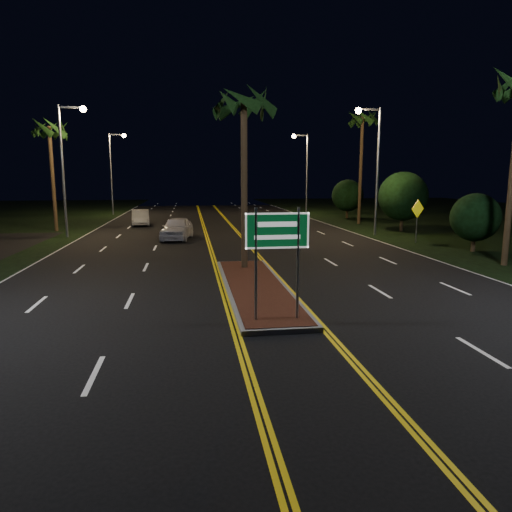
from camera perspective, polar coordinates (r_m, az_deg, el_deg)
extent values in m
plane|color=black|center=(10.69, 5.47, -13.12)|extent=(120.00, 120.00, 0.00)
cube|color=gray|center=(17.22, -0.05, -3.92)|extent=(2.25, 10.25, 0.15)
cube|color=#592819|center=(17.20, -0.05, -3.65)|extent=(2.00, 10.00, 0.02)
cylinder|color=gray|center=(12.71, -0.02, -1.11)|extent=(0.08, 0.08, 3.20)
cylinder|color=gray|center=(12.94, 5.25, -0.96)|extent=(0.08, 0.08, 3.20)
cube|color=#07471E|center=(12.67, 2.67, 3.19)|extent=(1.80, 0.04, 1.00)
cube|color=white|center=(12.64, 2.69, 3.18)|extent=(1.80, 0.01, 1.00)
cylinder|color=gray|center=(34.64, -23.00, 9.58)|extent=(0.18, 0.18, 9.00)
cube|color=gray|center=(34.77, -22.17, 16.84)|extent=(1.60, 0.12, 0.12)
sphere|color=#F3BB6D|center=(34.59, -20.81, 16.80)|extent=(0.44, 0.44, 0.44)
cylinder|color=gray|center=(54.24, -17.67, 9.68)|extent=(0.18, 0.18, 9.00)
cube|color=gray|center=(54.33, -17.05, 14.31)|extent=(1.60, 0.12, 0.12)
sphere|color=#F3BB6D|center=(54.21, -16.19, 14.26)|extent=(0.44, 0.44, 0.44)
cylinder|color=gray|center=(34.28, 14.95, 10.03)|extent=(0.18, 0.18, 9.00)
cube|color=gray|center=(34.30, 14.00, 17.36)|extent=(1.60, 0.12, 0.12)
sphere|color=#F3BB6D|center=(34.00, 12.68, 17.31)|extent=(0.44, 0.44, 0.44)
cylinder|color=gray|center=(53.27, 6.38, 10.08)|extent=(0.18, 0.18, 9.00)
cube|color=gray|center=(53.28, 5.61, 14.78)|extent=(1.60, 0.12, 0.12)
sphere|color=#F3BB6D|center=(53.09, 4.74, 14.70)|extent=(0.44, 0.44, 0.44)
cylinder|color=#382819|center=(20.20, -1.49, 8.63)|extent=(0.28, 0.28, 7.50)
cylinder|color=#382819|center=(38.97, -24.06, 8.71)|extent=(0.28, 0.28, 8.00)
cylinder|color=#382819|center=(24.58, 29.39, 8.76)|extent=(0.28, 0.28, 8.50)
cylinder|color=#382819|center=(42.38, 12.95, 10.33)|extent=(0.28, 0.28, 9.50)
cylinder|color=#382819|center=(28.66, 25.51, 1.39)|extent=(0.24, 0.24, 0.90)
sphere|color=black|center=(28.50, 25.73, 4.38)|extent=(2.70, 2.70, 2.70)
cylinder|color=#382819|center=(37.51, 17.72, 3.92)|extent=(0.24, 0.24, 1.26)
sphere|color=black|center=(37.37, 17.89, 7.12)|extent=(3.78, 3.78, 3.78)
cylinder|color=#382819|center=(48.48, 11.31, 5.31)|extent=(0.24, 0.24, 1.08)
sphere|color=black|center=(48.38, 11.38, 7.43)|extent=(3.24, 3.24, 3.24)
imported|color=silver|center=(31.51, -9.87, 3.66)|extent=(3.06, 5.56, 1.76)
imported|color=#B2B7BD|center=(41.70, -14.25, 4.85)|extent=(2.54, 4.96, 1.59)
cylinder|color=gray|center=(31.17, 19.44, 3.78)|extent=(0.07, 0.07, 2.41)
cube|color=yellow|center=(31.07, 19.56, 5.58)|extent=(1.07, 0.50, 1.16)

